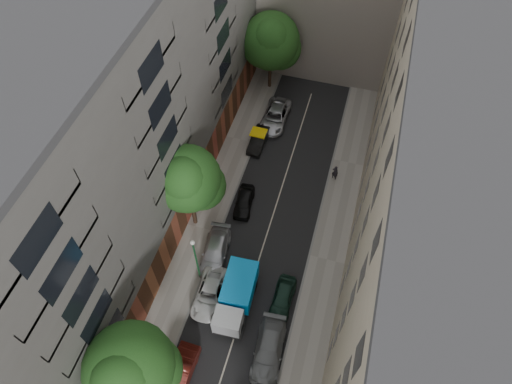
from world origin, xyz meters
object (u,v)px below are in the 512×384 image
(car_left_6, at_px, (275,116))
(car_right_1, at_px, (269,350))
(pedestrian, at_px, (335,172))
(car_left_2, at_px, (210,294))
(tree_far, at_px, (271,43))
(car_left_1, at_px, (180,374))
(tree_mid, at_px, (188,181))
(car_left_4, at_px, (244,202))
(tree_near, at_px, (131,370))
(car_right_2, at_px, (283,298))
(tarp_truck, at_px, (236,296))
(car_left_5, at_px, (259,140))
(lamp_post, at_px, (195,256))
(car_left_3, at_px, (215,252))

(car_left_6, bearing_deg, car_right_1, -76.15)
(car_right_1, xyz_separation_m, pedestrian, (1.70, 17.49, 0.26))
(car_left_2, xyz_separation_m, tree_far, (-1.87, 25.30, 5.21))
(car_left_1, distance_m, tree_far, 32.12)
(car_left_6, bearing_deg, tree_mid, -103.40)
(car_left_2, height_order, car_left_4, car_left_2)
(tree_near, bearing_deg, car_right_2, 51.60)
(tree_near, distance_m, tree_far, 33.32)
(tree_near, xyz_separation_m, tree_far, (-0.17, 33.32, -0.22))
(tarp_truck, relative_size, car_right_1, 1.12)
(car_left_4, relative_size, car_right_1, 0.74)
(car_left_6, distance_m, tree_near, 28.96)
(car_left_5, relative_size, tree_near, 0.44)
(car_left_2, distance_m, tree_near, 9.83)
(tree_far, bearing_deg, tree_near, -89.71)
(car_left_1, height_order, car_left_5, car_left_1)
(lamp_post, bearing_deg, car_left_6, 85.79)
(tree_near, bearing_deg, car_left_2, 77.99)
(tarp_truck, distance_m, pedestrian, 15.32)
(tarp_truck, distance_m, tree_mid, 9.63)
(tarp_truck, distance_m, car_left_5, 17.03)
(tarp_truck, relative_size, car_left_1, 1.29)
(car_left_1, height_order, car_left_4, car_left_1)
(car_left_5, height_order, pedestrian, pedestrian)
(car_left_1, distance_m, car_right_2, 9.40)
(car_left_4, distance_m, tree_far, 17.03)
(tarp_truck, bearing_deg, car_right_2, 15.58)
(car_right_1, distance_m, pedestrian, 17.58)
(pedestrian, bearing_deg, tree_far, -28.72)
(tarp_truck, height_order, pedestrian, tarp_truck)
(car_left_5, bearing_deg, car_right_2, -66.25)
(tarp_truck, bearing_deg, car_right_1, -45.00)
(tree_far, xyz_separation_m, lamp_post, (0.47, -23.91, -2.14))
(tree_near, bearing_deg, car_left_3, 85.55)
(car_left_1, relative_size, car_left_4, 1.17)
(car_left_4, bearing_deg, tree_near, -101.56)
(tree_mid, distance_m, tree_far, 19.25)
(car_left_3, bearing_deg, car_left_5, 83.98)
(car_left_5, height_order, tree_mid, tree_mid)
(tree_mid, bearing_deg, car_left_2, -60.20)
(car_left_3, bearing_deg, lamp_post, -111.22)
(car_right_2, bearing_deg, lamp_post, 179.08)
(car_left_1, bearing_deg, tree_near, -135.06)
(car_left_3, bearing_deg, tree_near, -100.48)
(car_left_2, xyz_separation_m, tree_near, (-1.70, -8.02, 5.43))
(tarp_truck, distance_m, tree_near, 10.10)
(car_left_1, xyz_separation_m, tree_mid, (-3.50, 12.47, 5.53))
(car_left_2, bearing_deg, tree_mid, 117.32)
(car_left_1, height_order, car_left_3, car_left_1)
(tarp_truck, height_order, car_left_1, tarp_truck)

